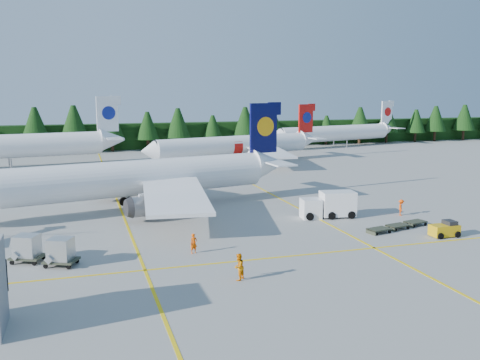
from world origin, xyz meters
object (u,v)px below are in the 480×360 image
object	(u,v)px
airliner_navy	(114,180)
service_truck	(328,205)
airliner_red	(231,146)
baggage_tug	(445,229)

from	to	relation	value
airliner_navy	service_truck	xyz separation A→B (m)	(21.99, -9.56, -2.23)
airliner_red	baggage_tug	distance (m)	55.57
airliner_navy	baggage_tug	distance (m)	35.34
baggage_tug	airliner_red	bearing A→B (deg)	95.25
airliner_red	baggage_tug	xyz separation A→B (m)	(5.08, -55.27, -2.58)
service_truck	baggage_tug	bearing A→B (deg)	-47.67
airliner_navy	baggage_tug	world-z (taller)	airliner_navy
airliner_navy	service_truck	bearing A→B (deg)	-35.50
airliner_red	service_truck	size ratio (longest dim) A/B	6.04
service_truck	baggage_tug	size ratio (longest dim) A/B	2.30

